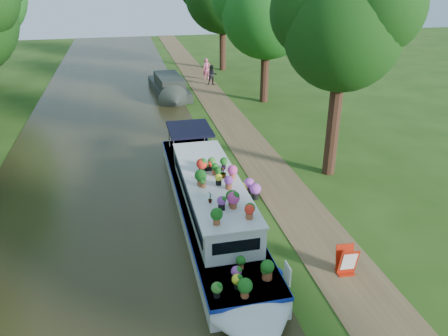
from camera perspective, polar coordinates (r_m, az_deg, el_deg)
ground at (r=16.77m, az=5.97°, el=-6.11°), size 100.00×100.00×0.00m
canal_water at (r=16.08m, az=-15.00°, el=-8.33°), size 10.00×100.00×0.02m
towpath at (r=17.14m, az=9.80°, el=-5.56°), size 2.20×100.00×0.03m
plant_boat at (r=15.66m, az=-1.54°, el=-4.74°), size 2.29×13.52×2.27m
tree_near_overhang at (r=18.87m, az=15.33°, el=17.93°), size 5.52×5.28×8.99m
tree_near_mid at (r=30.24m, az=5.60°, el=20.51°), size 6.90×6.60×9.40m
second_boat at (r=32.96m, az=-7.14°, el=10.45°), size 2.64×7.60×1.44m
sandwich_board at (r=14.01m, az=15.71°, el=-11.71°), size 0.58×0.49×0.91m
pedestrian_pink at (r=37.33m, az=-2.28°, el=12.79°), size 0.65×0.43×1.77m
pedestrian_dark at (r=35.56m, az=-1.56°, el=12.05°), size 0.79×0.62×1.58m
verge_plant at (r=20.82m, az=0.11°, el=0.98°), size 0.39×0.35×0.38m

